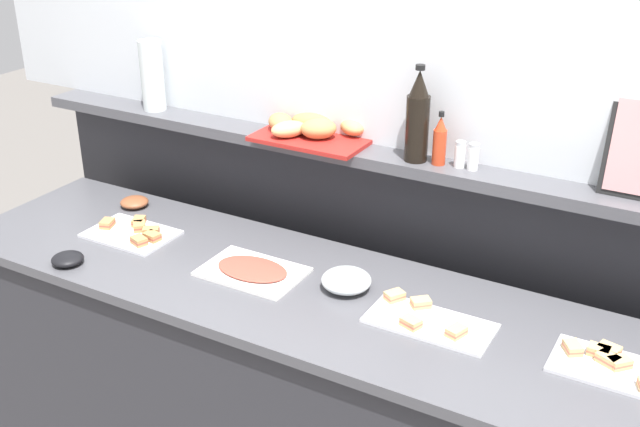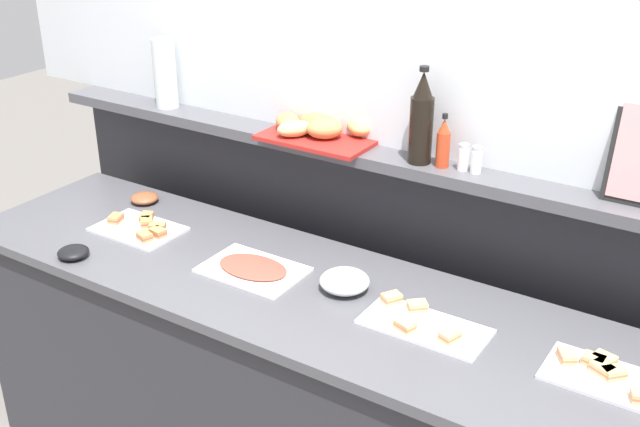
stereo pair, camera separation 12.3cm
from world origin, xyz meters
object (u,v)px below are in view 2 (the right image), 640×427
at_px(hot_sauce_bottle, 443,144).
at_px(wine_bottle_dark, 421,120).
at_px(sandwich_platter_front, 140,228).
at_px(cold_cuts_platter, 253,269).
at_px(condiment_bowl_red, 73,252).
at_px(sandwich_platter_side, 423,323).
at_px(condiment_bowl_cream, 145,198).
at_px(salt_shaker, 463,157).
at_px(pepper_shaker, 476,160).
at_px(glass_bowl_large, 345,282).
at_px(sandwich_platter_rear, 611,377).
at_px(bread_basket, 319,129).
at_px(water_carafe, 165,73).

bearing_deg(hot_sauce_bottle, wine_bottle_dark, -176.49).
bearing_deg(hot_sauce_bottle, sandwich_platter_front, -157.44).
xyz_separation_m(cold_cuts_platter, condiment_bowl_red, (-0.57, -0.25, 0.01)).
distance_m(sandwich_platter_side, condiment_bowl_cream, 1.31).
height_order(sandwich_platter_side, salt_shaker, salt_shaker).
relative_size(cold_cuts_platter, wine_bottle_dark, 1.03).
bearing_deg(pepper_shaker, sandwich_platter_side, -84.31).
distance_m(glass_bowl_large, condiment_bowl_red, 0.93).
bearing_deg(sandwich_platter_rear, wine_bottle_dark, 153.11).
height_order(sandwich_platter_side, wine_bottle_dark, wine_bottle_dark).
xyz_separation_m(condiment_bowl_cream, salt_shaker, (1.20, 0.22, 0.35)).
height_order(sandwich_platter_rear, condiment_bowl_cream, condiment_bowl_cream).
xyz_separation_m(sandwich_platter_rear, condiment_bowl_cream, (-1.81, 0.17, 0.01)).
bearing_deg(salt_shaker, sandwich_platter_rear, -32.95).
distance_m(cold_cuts_platter, condiment_bowl_red, 0.62).
relative_size(sandwich_platter_rear, bread_basket, 0.88).
distance_m(wine_bottle_dark, salt_shaker, 0.18).
xyz_separation_m(wine_bottle_dark, hot_sauce_bottle, (0.08, 0.00, -0.07)).
xyz_separation_m(glass_bowl_large, condiment_bowl_red, (-0.88, -0.31, -0.01)).
relative_size(glass_bowl_large, pepper_shaker, 1.80).
relative_size(sandwich_platter_front, sandwich_platter_rear, 0.87).
xyz_separation_m(condiment_bowl_cream, hot_sauce_bottle, (1.14, 0.21, 0.38)).
bearing_deg(wine_bottle_dark, cold_cuts_platter, -131.67).
relative_size(cold_cuts_platter, water_carafe, 1.21).
bearing_deg(hot_sauce_bottle, cold_cuts_platter, -136.78).
xyz_separation_m(sandwich_platter_front, hot_sauce_bottle, (0.97, 0.40, 0.39)).
xyz_separation_m(sandwich_platter_side, wine_bottle_dark, (-0.23, 0.41, 0.45)).
bearing_deg(glass_bowl_large, wine_bottle_dark, 80.27).
distance_m(sandwich_platter_rear, water_carafe, 1.95).
height_order(hot_sauce_bottle, pepper_shaker, hot_sauce_bottle).
relative_size(salt_shaker, water_carafe, 0.32).
relative_size(cold_cuts_platter, glass_bowl_large, 2.09).
height_order(sandwich_platter_front, wine_bottle_dark, wine_bottle_dark).
distance_m(cold_cuts_platter, hot_sauce_bottle, 0.73).
relative_size(sandwich_platter_side, pepper_shaker, 4.19).
bearing_deg(pepper_shaker, condiment_bowl_red, -149.03).
bearing_deg(sandwich_platter_rear, pepper_shaker, 145.04).
xyz_separation_m(sandwich_platter_side, cold_cuts_platter, (-0.60, -0.01, -0.00)).
bearing_deg(hot_sauce_bottle, condiment_bowl_cream, -169.38).
distance_m(wine_bottle_dark, pepper_shaker, 0.21).
relative_size(condiment_bowl_cream, pepper_shaker, 1.23).
xyz_separation_m(condiment_bowl_red, water_carafe, (-0.17, 0.68, 0.44)).
relative_size(cold_cuts_platter, condiment_bowl_red, 3.12).
relative_size(salt_shaker, pepper_shaker, 1.00).
bearing_deg(sandwich_platter_rear, sandwich_platter_front, -179.36).
relative_size(sandwich_platter_rear, wine_bottle_dark, 1.13).
relative_size(glass_bowl_large, hot_sauce_bottle, 0.89).
xyz_separation_m(hot_sauce_bottle, bread_basket, (-0.48, 0.02, -0.04)).
bearing_deg(condiment_bowl_cream, cold_cuts_platter, -17.04).
height_order(cold_cuts_platter, wine_bottle_dark, wine_bottle_dark).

